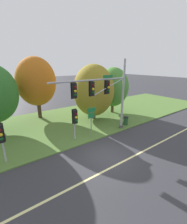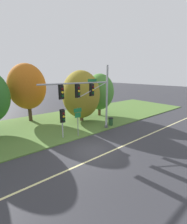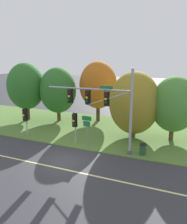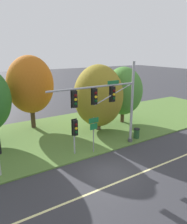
% 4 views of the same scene
% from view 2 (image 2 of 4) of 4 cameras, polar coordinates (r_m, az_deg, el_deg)
% --- Properties ---
extents(ground_plane, '(160.00, 160.00, 0.00)m').
position_cam_2_polar(ground_plane, '(13.11, -0.53, -14.13)').
color(ground_plane, '#333338').
extents(lane_stripe, '(36.00, 0.16, 0.01)m').
position_cam_2_polar(lane_stripe, '(12.30, 3.06, -16.17)').
color(lane_stripe, beige).
rests_on(lane_stripe, ground).
extents(grass_verge, '(48.00, 11.50, 0.10)m').
position_cam_2_polar(grass_verge, '(19.74, -15.51, -4.59)').
color(grass_verge, '#517533').
rests_on(grass_verge, ground).
extents(traffic_signal_mast, '(7.85, 0.49, 7.09)m').
position_cam_2_polar(traffic_signal_mast, '(15.37, -1.40, 6.88)').
color(traffic_signal_mast, '#9EA0A5').
rests_on(traffic_signal_mast, grass_verge).
extents(pedestrian_signal_further_along, '(0.46, 0.55, 2.91)m').
position_cam_2_polar(pedestrian_signal_further_along, '(14.61, -11.61, -2.16)').
color(pedestrian_signal_further_along, '#9EA0A5').
rests_on(pedestrian_signal_further_along, grass_verge).
extents(route_sign_post, '(0.89, 0.08, 2.94)m').
position_cam_2_polar(route_sign_post, '(14.97, -6.00, -1.95)').
color(route_sign_post, slate).
rests_on(route_sign_post, grass_verge).
extents(tree_behind_signpost, '(4.68, 4.68, 7.51)m').
position_cam_2_polar(tree_behind_signpost, '(21.38, -23.92, 8.79)').
color(tree_behind_signpost, '#423021').
rests_on(tree_behind_signpost, grass_verge).
extents(tree_mid_verge, '(4.98, 4.98, 6.65)m').
position_cam_2_polar(tree_mid_verge, '(19.87, -4.75, 6.62)').
color(tree_mid_verge, brown).
rests_on(tree_mid_verge, grass_verge).
extents(tree_tall_centre, '(4.25, 4.25, 6.24)m').
position_cam_2_polar(tree_tall_centre, '(22.49, 2.34, 7.65)').
color(tree_tall_centre, '#4C3823').
rests_on(tree_tall_centre, grass_verge).
extents(trash_bin, '(0.56, 0.56, 0.93)m').
position_cam_2_polar(trash_bin, '(18.63, 6.59, -3.58)').
color(trash_bin, '#234C28').
rests_on(trash_bin, grass_verge).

